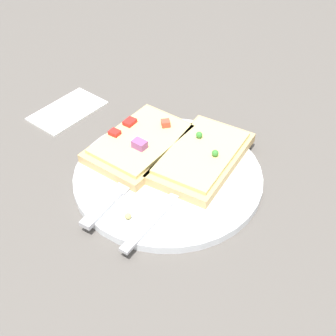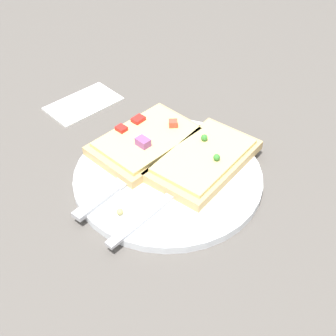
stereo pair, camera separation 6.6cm
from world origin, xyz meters
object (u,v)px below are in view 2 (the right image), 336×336
object	(u,v)px
fork	(177,191)
pizza_slice_main	(204,159)
napkin	(83,103)
plate	(168,176)
pizza_slice_corner	(147,141)
knife	(119,184)

from	to	relation	value
fork	pizza_slice_main	bearing A→B (deg)	6.19
napkin	pizza_slice_main	bearing A→B (deg)	-84.07
pizza_slice_main	napkin	world-z (taller)	pizza_slice_main
plate	pizza_slice_main	size ratio (longest dim) A/B	1.49
plate	napkin	distance (m)	0.24
pizza_slice_corner	fork	bearing A→B (deg)	-112.56
fork	plate	bearing A→B (deg)	58.54
plate	pizza_slice_main	distance (m)	0.06
fork	napkin	distance (m)	0.28
plate	knife	bearing A→B (deg)	156.96
pizza_slice_corner	pizza_slice_main	bearing A→B (deg)	-72.89
pizza_slice_corner	napkin	distance (m)	0.17
pizza_slice_corner	knife	bearing A→B (deg)	-158.75
plate	pizza_slice_corner	size ratio (longest dim) A/B	1.61
napkin	plate	bearing A→B (deg)	-95.70
plate	fork	distance (m)	0.04
plate	pizza_slice_main	xyz separation A→B (m)	(0.05, -0.02, 0.02)
fork	napkin	world-z (taller)	fork
knife	pizza_slice_main	size ratio (longest dim) A/B	1.06
plate	napkin	bearing A→B (deg)	84.30
fork	knife	bearing A→B (deg)	122.10
fork	pizza_slice_corner	world-z (taller)	pizza_slice_corner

